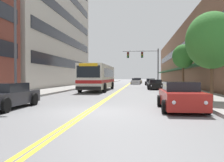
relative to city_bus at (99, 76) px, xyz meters
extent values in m
plane|color=slate|center=(2.45, 19.40, -1.65)|extent=(240.00, 240.00, 0.00)
cube|color=gray|center=(-4.78, 19.40, -1.57)|extent=(3.46, 106.00, 0.17)
cube|color=gray|center=(9.68, 19.40, -1.57)|extent=(3.46, 106.00, 0.17)
cube|color=yellow|center=(2.35, 19.40, -1.65)|extent=(0.14, 106.00, 0.01)
cube|color=yellow|center=(2.55, 19.40, -1.65)|extent=(0.14, 106.00, 0.01)
cube|color=#BCB7AD|center=(-12.76, 10.96, 11.53)|extent=(12.00, 31.30, 26.37)
cube|color=black|center=(-6.72, 10.96, 2.11)|extent=(0.08, 28.79, 1.40)
cube|color=black|center=(-6.72, 10.96, 5.88)|extent=(0.08, 28.79, 1.40)
cube|color=black|center=(-6.72, 10.96, 9.65)|extent=(0.08, 28.79, 1.40)
cube|color=brown|center=(15.66, 19.40, 3.43)|extent=(8.00, 68.00, 10.17)
cube|color=#1E4C28|center=(11.11, 19.40, 1.25)|extent=(1.10, 61.20, 0.24)
cube|color=black|center=(11.62, 19.40, 4.65)|extent=(0.08, 61.20, 1.40)
cube|color=silver|center=(0.00, -0.10, -0.02)|extent=(2.48, 11.62, 2.56)
cube|color=#B21919|center=(0.00, -0.10, -0.54)|extent=(2.50, 11.64, 0.32)
cube|color=black|center=(0.00, 0.48, 0.39)|extent=(2.51, 9.07, 0.92)
cube|color=black|center=(0.00, -5.93, 0.44)|extent=(2.23, 0.04, 1.13)
cube|color=yellow|center=(0.00, -5.94, 1.08)|extent=(1.79, 0.06, 0.28)
cube|color=black|center=(0.00, -5.95, -1.12)|extent=(2.43, 0.08, 0.32)
cylinder|color=black|center=(-1.27, -4.05, -1.15)|extent=(0.30, 1.00, 1.00)
cylinder|color=black|center=(1.27, -4.05, -1.15)|extent=(0.30, 1.00, 1.00)
cylinder|color=black|center=(-1.27, 3.10, -1.15)|extent=(0.30, 1.00, 1.00)
cylinder|color=black|center=(1.27, 3.10, -1.15)|extent=(0.30, 1.00, 1.00)
cube|color=white|center=(-1.89, 14.95, -1.18)|extent=(1.83, 4.00, 0.57)
cube|color=black|center=(-1.89, 15.11, -0.63)|extent=(1.58, 1.76, 0.52)
cylinder|color=black|center=(-2.83, 13.71, -1.31)|extent=(0.22, 0.69, 0.69)
cylinder|color=black|center=(-0.95, 13.71, -1.31)|extent=(0.22, 0.69, 0.69)
cylinder|color=black|center=(-2.83, 16.19, -1.31)|extent=(0.22, 0.69, 0.69)
cylinder|color=black|center=(-0.95, 16.19, -1.31)|extent=(0.22, 0.69, 0.69)
sphere|color=silver|center=(-2.53, 12.93, -1.15)|extent=(0.16, 0.16, 0.16)
sphere|color=silver|center=(-1.25, 12.93, -1.15)|extent=(0.16, 0.16, 0.16)
cube|color=red|center=(-2.55, 16.96, -1.15)|extent=(0.18, 0.04, 0.10)
cube|color=red|center=(-1.23, 16.96, -1.15)|extent=(0.18, 0.04, 0.10)
cube|color=#232328|center=(-1.97, -17.11, -1.14)|extent=(1.79, 4.80, 0.65)
cube|color=black|center=(-1.97, -16.92, -0.59)|extent=(1.54, 2.11, 0.44)
cylinder|color=black|center=(-1.06, -18.60, -1.31)|extent=(0.22, 0.68, 0.68)
cylinder|color=black|center=(-2.89, -15.63, -1.31)|extent=(0.22, 0.68, 0.68)
cylinder|color=black|center=(-1.06, -15.63, -1.31)|extent=(0.22, 0.68, 0.68)
cube|color=red|center=(-2.62, -14.71, -1.11)|extent=(0.18, 0.04, 0.10)
cube|color=red|center=(-1.33, -14.71, -1.11)|extent=(0.18, 0.04, 0.10)
cube|color=maroon|center=(6.76, -16.68, -1.11)|extent=(1.75, 4.31, 0.75)
cube|color=black|center=(6.76, -16.51, -0.52)|extent=(1.51, 1.90, 0.44)
cylinder|color=black|center=(5.86, -18.02, -1.35)|extent=(0.22, 0.61, 0.61)
cylinder|color=black|center=(7.66, -18.02, -1.35)|extent=(0.22, 0.61, 0.61)
cylinder|color=black|center=(5.86, -15.34, -1.35)|extent=(0.22, 0.61, 0.61)
cylinder|color=black|center=(7.66, -15.34, -1.35)|extent=(0.22, 0.61, 0.61)
sphere|color=silver|center=(6.15, -18.86, -1.08)|extent=(0.16, 0.16, 0.16)
sphere|color=silver|center=(7.38, -18.86, -1.08)|extent=(0.16, 0.16, 0.16)
cube|color=red|center=(6.13, -14.51, -1.08)|extent=(0.18, 0.04, 0.10)
cube|color=red|center=(7.39, -14.51, -1.08)|extent=(0.18, 0.04, 0.10)
cube|color=#38383D|center=(6.88, 19.33, -1.18)|extent=(1.83, 4.50, 0.57)
cube|color=black|center=(6.88, 19.51, -0.64)|extent=(1.57, 1.98, 0.51)
cylinder|color=black|center=(5.94, 17.94, -1.31)|extent=(0.22, 0.69, 0.69)
cylinder|color=black|center=(7.81, 17.94, -1.31)|extent=(0.22, 0.69, 0.69)
cylinder|color=black|center=(5.94, 20.73, -1.31)|extent=(0.22, 0.69, 0.69)
cylinder|color=black|center=(7.81, 20.73, -1.31)|extent=(0.22, 0.69, 0.69)
sphere|color=silver|center=(6.24, 17.06, -1.15)|extent=(0.16, 0.16, 0.16)
sphere|color=silver|center=(7.52, 17.06, -1.15)|extent=(0.16, 0.16, 0.16)
cube|color=red|center=(6.22, 21.59, -1.15)|extent=(0.18, 0.04, 0.10)
cube|color=red|center=(7.54, 21.59, -1.15)|extent=(0.18, 0.04, 0.10)
cube|color=black|center=(6.79, 3.15, -1.16)|extent=(1.73, 4.10, 0.62)
cube|color=black|center=(6.79, 3.31, -0.62)|extent=(1.48, 1.80, 0.45)
cylinder|color=black|center=(5.90, 1.88, -1.32)|extent=(0.22, 0.67, 0.67)
cylinder|color=black|center=(7.67, 1.88, -1.32)|extent=(0.22, 0.67, 0.67)
cylinder|color=black|center=(5.90, 4.42, -1.32)|extent=(0.22, 0.67, 0.67)
cylinder|color=black|center=(7.67, 4.42, -1.32)|extent=(0.22, 0.67, 0.67)
sphere|color=silver|center=(6.18, 1.08, -1.13)|extent=(0.16, 0.16, 0.16)
sphere|color=silver|center=(7.39, 1.08, -1.13)|extent=(0.16, 0.16, 0.16)
cube|color=red|center=(6.16, 5.21, -1.13)|extent=(0.18, 0.04, 0.10)
cube|color=red|center=(7.41, 5.21, -1.13)|extent=(0.18, 0.04, 0.10)
cube|color=beige|center=(4.30, 32.95, -1.16)|extent=(1.92, 4.30, 0.62)
cube|color=black|center=(4.30, 33.12, -0.59)|extent=(1.65, 1.89, 0.54)
cylinder|color=black|center=(3.32, 31.62, -1.32)|extent=(0.22, 0.66, 0.66)
cylinder|color=black|center=(5.28, 31.62, -1.32)|extent=(0.22, 0.66, 0.66)
cylinder|color=black|center=(3.32, 34.28, -1.32)|extent=(0.22, 0.66, 0.66)
cylinder|color=black|center=(5.28, 34.28, -1.32)|extent=(0.22, 0.66, 0.66)
sphere|color=silver|center=(3.63, 30.78, -1.13)|extent=(0.16, 0.16, 0.16)
sphere|color=silver|center=(4.97, 30.78, -1.13)|extent=(0.16, 0.16, 0.16)
cube|color=red|center=(3.61, 35.11, -1.13)|extent=(0.18, 0.04, 0.10)
cube|color=red|center=(4.99, 35.11, -1.13)|extent=(0.18, 0.04, 0.10)
cube|color=#B7B7BC|center=(3.95, 24.75, -1.11)|extent=(1.82, 4.24, 0.72)
cube|color=black|center=(3.95, 24.92, -0.55)|extent=(1.57, 1.87, 0.41)
cylinder|color=black|center=(3.02, 23.44, -1.33)|extent=(0.22, 0.64, 0.64)
cylinder|color=black|center=(4.89, 23.44, -1.33)|extent=(0.22, 0.64, 0.64)
cylinder|color=black|center=(3.02, 26.07, -1.33)|extent=(0.22, 0.64, 0.64)
cylinder|color=black|center=(4.89, 26.07, -1.33)|extent=(0.22, 0.64, 0.64)
sphere|color=silver|center=(3.32, 22.61, -1.08)|extent=(0.16, 0.16, 0.16)
sphere|color=silver|center=(4.59, 22.61, -1.08)|extent=(0.16, 0.16, 0.16)
cube|color=red|center=(3.30, 26.88, -1.08)|extent=(0.18, 0.04, 0.10)
cube|color=red|center=(4.61, 26.88, -1.08)|extent=(0.18, 0.04, 0.10)
cylinder|color=#47474C|center=(7.65, 10.50, 1.35)|extent=(0.18, 0.18, 6.00)
cylinder|color=#47474C|center=(4.90, 10.50, 4.00)|extent=(5.51, 0.11, 0.11)
cube|color=black|center=(5.17, 10.50, 3.40)|extent=(0.34, 0.26, 0.92)
sphere|color=red|center=(5.17, 10.34, 3.68)|extent=(0.18, 0.18, 0.18)
sphere|color=yellow|center=(5.17, 10.34, 3.40)|extent=(0.18, 0.18, 0.18)
sphere|color=green|center=(5.17, 10.34, 3.12)|extent=(0.18, 0.18, 0.18)
cylinder|color=black|center=(5.17, 10.50, 3.93)|extent=(0.02, 0.02, 0.14)
cube|color=black|center=(2.97, 10.50, 3.40)|extent=(0.34, 0.26, 0.92)
sphere|color=red|center=(2.97, 10.34, 3.68)|extent=(0.18, 0.18, 0.18)
sphere|color=yellow|center=(2.97, 10.34, 3.40)|extent=(0.18, 0.18, 0.18)
sphere|color=green|center=(2.97, 10.34, 3.12)|extent=(0.18, 0.18, 0.18)
cylinder|color=black|center=(2.97, 10.50, 3.93)|extent=(0.02, 0.02, 0.14)
cylinder|color=#47474C|center=(-2.85, -14.24, 2.87)|extent=(0.16, 0.16, 9.04)
cylinder|color=brown|center=(9.06, -13.53, -0.34)|extent=(0.21, 0.21, 2.29)
ellipsoid|color=#2D6B28|center=(9.06, -13.53, 2.11)|extent=(3.08, 3.08, 3.39)
cylinder|color=brown|center=(9.75, 0.42, -0.12)|extent=(0.25, 0.25, 2.74)
ellipsoid|color=#2D6B28|center=(9.75, 0.42, 2.30)|extent=(2.47, 2.47, 2.71)
cylinder|color=red|center=(8.40, -5.05, -1.14)|extent=(0.21, 0.21, 0.69)
sphere|color=red|center=(8.40, -5.05, -0.75)|extent=(0.19, 0.19, 0.19)
cylinder|color=red|center=(8.26, -5.05, -1.07)|extent=(0.08, 0.09, 0.09)
camera|label=1|loc=(4.80, -28.92, -0.06)|focal=40.00mm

